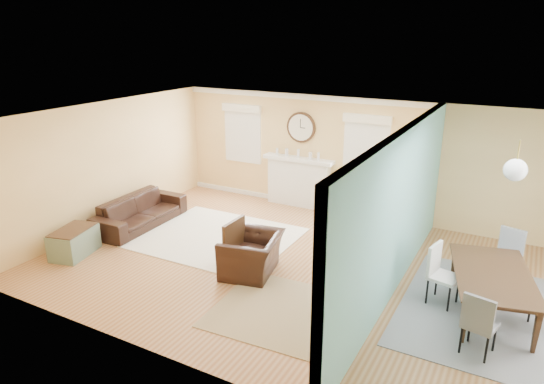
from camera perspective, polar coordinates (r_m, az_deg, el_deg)
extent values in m
plane|color=#995B31|center=(8.53, 3.81, -9.06)|extent=(9.00, 9.00, 0.00)
cube|color=tan|center=(10.70, 10.75, 3.89)|extent=(9.00, 0.02, 2.60)
cube|color=tan|center=(5.64, -9.04, -9.65)|extent=(9.00, 0.02, 2.60)
cube|color=tan|center=(10.61, -18.69, 3.09)|extent=(0.02, 6.00, 2.60)
cube|color=white|center=(7.68, 4.22, 8.40)|extent=(9.00, 6.00, 0.02)
cube|color=tan|center=(8.85, 16.71, 0.34)|extent=(0.12, 3.20, 2.60)
cube|color=tan|center=(5.38, 7.44, -11.09)|extent=(0.12, 1.00, 2.60)
cube|color=tan|center=(6.21, 12.60, 3.69)|extent=(0.12, 1.80, 0.40)
cube|color=white|center=(7.47, 13.36, -4.40)|extent=(0.04, 0.12, 2.20)
cube|color=white|center=(5.90, 8.52, -10.48)|extent=(0.04, 0.12, 2.20)
cube|color=white|center=(6.28, 11.86, 2.01)|extent=(0.04, 1.92, 0.12)
cube|color=#82D3CE|center=(7.54, 14.91, -2.64)|extent=(0.02, 6.00, 2.60)
cube|color=white|center=(11.33, 3.13, 1.06)|extent=(1.50, 0.24, 1.10)
cube|color=white|center=(11.14, 3.11, 3.86)|extent=(1.70, 0.30, 0.08)
cube|color=black|center=(11.43, 3.34, 0.95)|extent=(0.85, 0.02, 0.75)
cube|color=gold|center=(11.36, 3.09, 0.42)|extent=(0.85, 0.02, 0.62)
cylinder|color=#412A19|center=(11.09, 3.45, 7.60)|extent=(0.70, 0.06, 0.70)
cylinder|color=silver|center=(11.06, 3.37, 7.57)|extent=(0.60, 0.01, 0.60)
cube|color=black|center=(11.04, 3.37, 8.08)|extent=(0.02, 0.01, 0.20)
cube|color=black|center=(11.03, 3.64, 7.54)|extent=(0.12, 0.01, 0.02)
cube|color=white|center=(11.88, -3.38, 6.86)|extent=(0.90, 0.03, 1.30)
cube|color=white|center=(11.86, -3.46, 6.84)|extent=(1.00, 0.04, 1.40)
cube|color=white|center=(11.71, -3.62, 9.82)|extent=(1.05, 0.10, 0.18)
cube|color=white|center=(10.61, 11.06, 5.14)|extent=(0.90, 0.03, 1.30)
cube|color=white|center=(10.58, 11.01, 5.10)|extent=(1.00, 0.04, 1.40)
cube|color=white|center=(10.42, 11.15, 8.43)|extent=(1.05, 0.10, 0.18)
cylinder|color=gold|center=(7.06, 27.01, 4.27)|extent=(0.02, 0.02, 0.30)
sphere|color=white|center=(7.11, 26.72, 2.33)|extent=(0.30, 0.30, 0.30)
cube|color=white|center=(9.78, -6.43, -5.35)|extent=(2.94, 2.56, 0.02)
cube|color=tan|center=(7.32, 2.21, -14.04)|extent=(2.32, 1.94, 0.01)
cube|color=gray|center=(7.97, 24.21, -12.88)|extent=(2.45, 3.06, 0.01)
imported|color=black|center=(10.59, -15.23, -2.21)|extent=(0.90, 2.17, 0.63)
imported|color=black|center=(8.26, -2.38, -7.35)|extent=(1.11, 1.21, 0.68)
imported|color=#08805E|center=(10.15, 10.12, -2.75)|extent=(0.84, 0.85, 0.62)
cube|color=slate|center=(9.65, -22.24, -5.51)|extent=(0.73, 0.98, 0.49)
cube|color=#412A19|center=(9.55, -22.42, -4.12)|extent=(0.69, 0.93, 0.02)
cube|color=olive|center=(9.58, 14.65, -3.82)|extent=(0.54, 1.62, 0.80)
cube|color=#412A19|center=(9.15, 12.30, -3.69)|extent=(0.01, 0.43, 0.22)
cube|color=#412A19|center=(9.26, 12.19, -5.24)|extent=(0.01, 0.43, 0.22)
cube|color=#412A19|center=(9.59, 13.14, -2.71)|extent=(0.01, 0.43, 0.22)
cube|color=#412A19|center=(9.69, 13.02, -4.20)|extent=(0.01, 0.43, 0.22)
cube|color=#412A19|center=(10.03, 13.90, -1.82)|extent=(0.01, 0.43, 0.22)
cube|color=#412A19|center=(10.13, 13.79, -3.26)|extent=(0.01, 0.43, 0.22)
imported|color=black|center=(9.34, 14.89, 0.32)|extent=(0.18, 1.13, 0.65)
cylinder|color=white|center=(8.66, 12.69, -7.27)|extent=(0.33, 0.33, 0.48)
imported|color=#337F33|center=(8.49, 12.90, -4.67)|extent=(0.33, 0.37, 0.37)
imported|color=#412A19|center=(7.82, 24.52, -10.85)|extent=(1.45, 2.06, 0.66)
cube|color=gray|center=(8.80, 25.83, -7.03)|extent=(0.48, 0.48, 0.05)
cube|color=gray|center=(8.71, 26.04, -5.62)|extent=(0.39, 0.15, 0.47)
cylinder|color=black|center=(9.00, 26.92, -8.24)|extent=(0.03, 0.03, 0.40)
cylinder|color=black|center=(8.72, 26.28, -9.00)|extent=(0.03, 0.03, 0.40)
cylinder|color=black|center=(9.08, 25.00, -7.72)|extent=(0.03, 0.03, 0.40)
cylinder|color=black|center=(8.80, 24.30, -8.45)|extent=(0.03, 0.03, 0.40)
cube|color=gray|center=(6.85, 23.27, -14.13)|extent=(0.46, 0.46, 0.05)
cube|color=gray|center=(6.73, 23.52, -12.45)|extent=(0.39, 0.13, 0.46)
cylinder|color=black|center=(6.87, 21.31, -15.95)|extent=(0.03, 0.03, 0.39)
cylinder|color=black|center=(7.13, 22.21, -14.73)|extent=(0.03, 0.03, 0.39)
cylinder|color=black|center=(6.81, 23.89, -16.68)|extent=(0.03, 0.03, 0.39)
cylinder|color=black|center=(7.07, 24.70, -15.41)|extent=(0.03, 0.03, 0.39)
cube|color=white|center=(7.77, 19.58, -9.44)|extent=(0.49, 0.49, 0.05)
cube|color=white|center=(7.66, 19.78, -7.81)|extent=(0.14, 0.41, 0.49)
cylinder|color=black|center=(8.06, 18.75, -10.16)|extent=(0.03, 0.03, 0.41)
cylinder|color=black|center=(7.97, 20.99, -10.80)|extent=(0.03, 0.03, 0.41)
cylinder|color=black|center=(7.79, 17.77, -11.12)|extent=(0.03, 0.03, 0.41)
cylinder|color=black|center=(7.69, 20.07, -11.80)|extent=(0.03, 0.03, 0.41)
cylinder|color=black|center=(7.64, 28.60, -13.37)|extent=(0.03, 0.03, 0.39)
cylinder|color=black|center=(7.90, 28.08, -12.20)|extent=(0.03, 0.03, 0.39)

